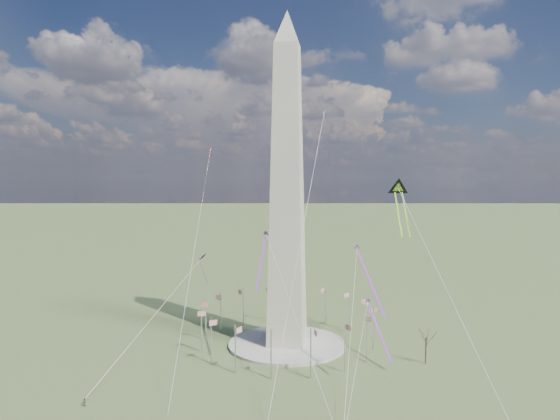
% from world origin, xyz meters
% --- Properties ---
extents(ground, '(2000.00, 2000.00, 0.00)m').
position_xyz_m(ground, '(0.00, 0.00, 0.00)').
color(ground, '#516532').
rests_on(ground, ground).
extents(plaza, '(36.00, 36.00, 0.80)m').
position_xyz_m(plaza, '(0.00, 0.00, 0.40)').
color(plaza, beige).
rests_on(plaza, ground).
extents(washington_monument, '(15.56, 15.56, 100.00)m').
position_xyz_m(washington_monument, '(0.00, 0.00, 47.95)').
color(washington_monument, beige).
rests_on(washington_monument, plaza).
extents(flagpole_ring, '(54.40, 54.40, 13.00)m').
position_xyz_m(flagpole_ring, '(-0.00, -0.00, 7.27)').
color(flagpole_ring, silver).
rests_on(flagpole_ring, ground).
extents(tree_near, '(6.34, 6.34, 11.09)m').
position_xyz_m(tree_near, '(40.25, -8.35, 7.90)').
color(tree_near, '#4C402E').
rests_on(tree_near, ground).
extents(person_west, '(0.89, 0.72, 1.73)m').
position_xyz_m(person_west, '(-38.65, -48.19, 0.87)').
color(person_west, gray).
rests_on(person_west, ground).
extents(kite_delta_black, '(7.66, 20.44, 16.91)m').
position_xyz_m(kite_delta_black, '(33.70, 14.78, 47.25)').
color(kite_delta_black, black).
rests_on(kite_delta_black, ground).
extents(kite_diamond_purple, '(2.34, 3.51, 10.48)m').
position_xyz_m(kite_diamond_purple, '(-29.62, 8.28, 24.31)').
color(kite_diamond_purple, navy).
rests_on(kite_diamond_purple, ground).
extents(kite_streamer_left, '(8.38, 20.73, 14.79)m').
position_xyz_m(kite_streamer_left, '(23.64, -16.96, 27.25)').
color(kite_streamer_left, '#DE2346').
rests_on(kite_streamer_left, ground).
extents(kite_streamer_mid, '(2.82, 20.37, 13.97)m').
position_xyz_m(kite_streamer_mid, '(-5.37, -10.61, 30.08)').
color(kite_streamer_mid, '#DE2346').
rests_on(kite_streamer_mid, ground).
extents(kite_streamer_right, '(7.71, 18.60, 13.30)m').
position_xyz_m(kite_streamer_right, '(26.67, -4.57, 9.83)').
color(kite_streamer_right, '#DE2346').
rests_on(kite_streamer_right, ground).
extents(kite_small_red, '(1.19, 1.93, 4.39)m').
position_xyz_m(kite_small_red, '(-36.09, 38.24, 62.37)').
color(kite_small_red, red).
rests_on(kite_small_red, ground).
extents(kite_small_white, '(1.38, 2.09, 5.14)m').
position_xyz_m(kite_small_white, '(7.65, 40.81, 75.89)').
color(kite_small_white, white).
rests_on(kite_small_white, ground).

